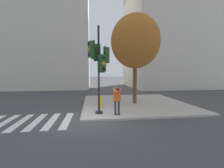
{
  "coord_description": "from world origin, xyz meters",
  "views": [
    {
      "loc": [
        0.13,
        -8.07,
        2.54
      ],
      "look_at": [
        1.27,
        0.33,
        1.88
      ],
      "focal_mm": 24.0,
      "sensor_mm": 36.0,
      "label": 1
    }
  ],
  "objects_px": {
    "person_photographer": "(117,98)",
    "traffic_signal_pole": "(99,61)",
    "street_tree": "(135,42)",
    "fire_hydrant": "(101,101)"
  },
  "relations": [
    {
      "from": "traffic_signal_pole",
      "to": "street_tree",
      "type": "height_order",
      "value": "street_tree"
    },
    {
      "from": "traffic_signal_pole",
      "to": "person_photographer",
      "type": "distance_m",
      "value": 2.35
    },
    {
      "from": "fire_hydrant",
      "to": "street_tree",
      "type": "bearing_deg",
      "value": 18.62
    },
    {
      "from": "traffic_signal_pole",
      "to": "street_tree",
      "type": "distance_m",
      "value": 4.24
    },
    {
      "from": "person_photographer",
      "to": "traffic_signal_pole",
      "type": "bearing_deg",
      "value": 159.15
    },
    {
      "from": "traffic_signal_pole",
      "to": "person_photographer",
      "type": "height_order",
      "value": "traffic_signal_pole"
    },
    {
      "from": "person_photographer",
      "to": "street_tree",
      "type": "relative_size",
      "value": 0.24
    },
    {
      "from": "traffic_signal_pole",
      "to": "street_tree",
      "type": "relative_size",
      "value": 0.74
    },
    {
      "from": "street_tree",
      "to": "fire_hydrant",
      "type": "relative_size",
      "value": 8.21
    },
    {
      "from": "traffic_signal_pole",
      "to": "fire_hydrant",
      "type": "bearing_deg",
      "value": 83.94
    }
  ]
}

